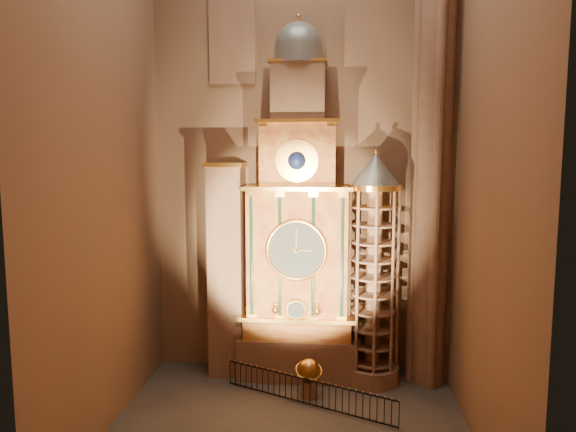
# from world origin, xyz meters

# --- Properties ---
(floor) EXTENTS (14.00, 14.00, 0.00)m
(floor) POSITION_xyz_m (0.00, 0.00, 0.00)
(floor) COLOR #383330
(floor) RESTS_ON ground
(wall_back) EXTENTS (22.00, 0.00, 22.00)m
(wall_back) POSITION_xyz_m (0.00, 6.00, 11.00)
(wall_back) COLOR #89624A
(wall_back) RESTS_ON floor
(wall_left) EXTENTS (0.00, 22.00, 22.00)m
(wall_left) POSITION_xyz_m (-7.00, 0.00, 11.00)
(wall_left) COLOR #89624A
(wall_left) RESTS_ON floor
(wall_right) EXTENTS (0.00, 22.00, 22.00)m
(wall_right) POSITION_xyz_m (7.00, 0.00, 11.00)
(wall_right) COLOR #89624A
(wall_right) RESTS_ON floor
(astronomical_clock) EXTENTS (5.60, 2.41, 16.70)m
(astronomical_clock) POSITION_xyz_m (0.00, 4.96, 6.68)
(astronomical_clock) COLOR #8C634C
(astronomical_clock) RESTS_ON floor
(portrait_tower) EXTENTS (1.80, 1.60, 10.20)m
(portrait_tower) POSITION_xyz_m (-3.40, 4.98, 5.15)
(portrait_tower) COLOR #8C634C
(portrait_tower) RESTS_ON floor
(stair_turret) EXTENTS (2.50, 2.50, 10.80)m
(stair_turret) POSITION_xyz_m (3.50, 4.70, 5.27)
(stair_turret) COLOR #8C634C
(stair_turret) RESTS_ON floor
(gothic_pier) EXTENTS (2.04, 2.04, 22.00)m
(gothic_pier) POSITION_xyz_m (6.10, 5.00, 11.00)
(gothic_pier) COLOR #8C634C
(gothic_pier) RESTS_ON floor
(stained_glass_window) EXTENTS (2.20, 0.14, 5.20)m
(stained_glass_window) POSITION_xyz_m (-3.20, 5.92, 16.50)
(stained_glass_window) COLOR navy
(stained_glass_window) RESTS_ON wall_back
(celestial_globe) EXTENTS (1.44, 1.40, 1.71)m
(celestial_globe) POSITION_xyz_m (0.64, 2.79, 1.03)
(celestial_globe) COLOR #8C634C
(celestial_globe) RESTS_ON floor
(iron_railing) EXTENTS (7.30, 3.33, 1.11)m
(iron_railing) POSITION_xyz_m (0.61, 2.01, 0.61)
(iron_railing) COLOR black
(iron_railing) RESTS_ON floor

